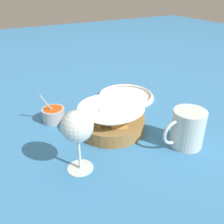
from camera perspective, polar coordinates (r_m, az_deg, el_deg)
name	(u,v)px	position (r m, az deg, el deg)	size (l,w,h in m)	color
ground_plane	(112,130)	(0.78, -0.04, -4.12)	(4.00, 4.00, 0.00)	teal
food_basket	(112,119)	(0.77, 0.01, -1.66)	(0.21, 0.21, 0.08)	olive
sauce_cup	(54,114)	(0.84, -13.20, -0.48)	(0.07, 0.07, 0.10)	#B7B7BC
wine_glass	(77,128)	(0.57, -7.93, -3.70)	(0.08, 0.08, 0.16)	silver
beer_mug	(187,130)	(0.72, 16.79, -3.90)	(0.13, 0.09, 0.11)	silver
side_plate	(126,96)	(0.99, 3.15, 3.75)	(0.22, 0.22, 0.01)	white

